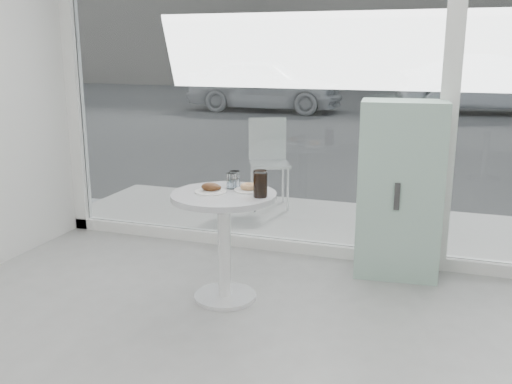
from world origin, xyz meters
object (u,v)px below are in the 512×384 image
at_px(mint_cabinet, 400,190).
at_px(water_tumbler_b, 231,182).
at_px(car_white, 265,85).
at_px(cola_glass, 260,184).
at_px(water_tumbler_a, 235,181).
at_px(patio_chair, 269,157).
at_px(plate_fritter, 211,189).
at_px(main_table, 224,224).
at_px(plate_donut, 249,188).
at_px(car_silver, 490,84).

distance_m(mint_cabinet, water_tumbler_b, 1.32).
bearing_deg(water_tumbler_b, car_white, 106.86).
xyz_separation_m(mint_cabinet, cola_glass, (-0.82, -0.89, 0.18)).
height_order(mint_cabinet, water_tumbler_a, mint_cabinet).
bearing_deg(mint_cabinet, cola_glass, -138.27).
distance_m(patio_chair, water_tumbler_b, 2.22).
height_order(patio_chair, water_tumbler_b, patio_chair).
xyz_separation_m(patio_chair, water_tumbler_b, (0.41, -2.16, 0.23)).
relative_size(plate_fritter, water_tumbler_a, 1.79).
relative_size(plate_fritter, water_tumbler_b, 1.98).
bearing_deg(water_tumbler_b, water_tumbler_a, 50.28).
relative_size(car_white, water_tumbler_b, 39.79).
bearing_deg(main_table, water_tumbler_a, 83.49).
distance_m(car_white, plate_donut, 12.60).
xyz_separation_m(main_table, water_tumbler_b, (0.00, 0.14, 0.27)).
bearing_deg(water_tumbler_b, cola_glass, -30.63).
height_order(plate_fritter, water_tumbler_b, water_tumbler_b).
relative_size(car_white, cola_glass, 24.58).
height_order(plate_fritter, water_tumbler_a, water_tumbler_a).
bearing_deg(plate_donut, patio_chair, 104.09).
bearing_deg(mint_cabinet, car_white, 107.22).
bearing_deg(main_table, water_tumbler_b, 89.48).
height_order(main_table, plate_donut, plate_donut).
distance_m(water_tumbler_a, water_tumbler_b, 0.03).
relative_size(main_table, plate_donut, 3.81).
bearing_deg(water_tumbler_a, patio_chair, 101.32).
xyz_separation_m(car_silver, plate_donut, (-2.21, -13.26, -0.00)).
relative_size(mint_cabinet, car_white, 0.31).
bearing_deg(mint_cabinet, water_tumbler_b, -151.50).
bearing_deg(cola_glass, car_white, 107.79).
xyz_separation_m(water_tumbler_a, water_tumbler_b, (-0.02, -0.02, -0.01)).
bearing_deg(car_silver, mint_cabinet, 163.20).
relative_size(mint_cabinet, cola_glass, 7.61).
relative_size(patio_chair, plate_donut, 4.69).
distance_m(car_white, plate_fritter, 12.65).
xyz_separation_m(car_white, water_tumbler_a, (3.65, -11.97, 0.08)).
bearing_deg(water_tumbler_a, mint_cabinet, 33.71).
height_order(plate_fritter, cola_glass, cola_glass).
bearing_deg(car_white, cola_glass, -160.85).
bearing_deg(plate_fritter, mint_cabinet, 37.21).
bearing_deg(water_tumbler_b, patio_chair, 100.76).
bearing_deg(plate_fritter, plate_donut, 28.53).
relative_size(main_table, patio_chair, 0.81).
height_order(mint_cabinet, cola_glass, mint_cabinet).
bearing_deg(mint_cabinet, plate_fritter, -148.35).
xyz_separation_m(car_silver, water_tumbler_a, (-2.34, -13.21, 0.03)).
height_order(mint_cabinet, car_white, car_white).
height_order(main_table, plate_fritter, plate_fritter).
relative_size(patio_chair, cola_glass, 5.34).
xyz_separation_m(water_tumbler_a, cola_glass, (0.25, -0.18, 0.03)).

